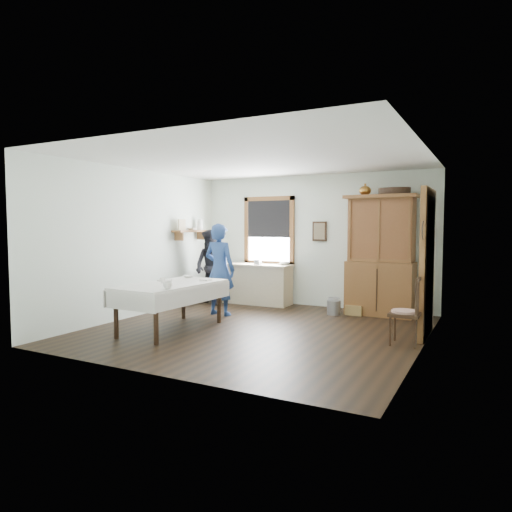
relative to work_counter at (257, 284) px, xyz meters
The scene contains 20 objects.
room 2.61m from the work_counter, 62.59° to the right, with size 5.01×5.01×2.70m.
window 1.24m from the work_counter, 66.75° to the left, with size 1.18×0.07×1.48m.
doorway 3.89m from the work_counter, 20.23° to the right, with size 0.09×1.14×2.22m.
wall_shelf 1.81m from the work_counter, 153.07° to the right, with size 0.24×1.00×0.44m.
framed_picture 1.73m from the work_counter, 12.80° to the left, with size 0.30×0.04×0.40m, color #322111.
rug_beater 4.24m from the work_counter, 27.61° to the right, with size 0.27×0.27×0.01m, color black.
work_counter is the anchor object (origin of this frame).
china_hutch 2.68m from the work_counter, ahead, with size 1.31×0.62×2.23m, color brown.
dining_table 2.83m from the work_counter, 91.60° to the right, with size 0.99×1.88×0.75m, color white.
spindle_chair 3.94m from the work_counter, 31.01° to the right, with size 0.44×0.44×0.96m, color #322111.
pail 1.89m from the work_counter, 12.27° to the right, with size 0.25×0.25×0.27m, color #93969B.
wicker_basket 2.21m from the work_counter, ahead, with size 0.31×0.22×0.18m, color #A28549.
woman_blue 1.46m from the work_counter, 92.45° to the right, with size 0.58×0.38×1.58m, color navy.
figure_dark 1.03m from the work_counter, 144.31° to the right, with size 0.71×0.56×1.47m, color black.
table_cup_a 3.40m from the work_counter, 85.12° to the right, with size 0.13×0.13×0.10m, color white.
table_cup_b 2.88m from the work_counter, 94.39° to the right, with size 0.09×0.09×0.09m, color white.
table_bowl 2.11m from the work_counter, 98.37° to the right, with size 0.20×0.20×0.05m, color white.
counter_book 0.66m from the work_counter, ahead, with size 0.16×0.21×0.02m, color #76694F.
counter_bowl 0.76m from the work_counter, ahead, with size 0.21×0.21×0.07m, color white.
shelf_bowl 1.82m from the work_counter, 153.51° to the right, with size 0.22×0.22×0.05m, color white.
Camera 1 is at (3.33, -6.39, 1.67)m, focal length 32.00 mm.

